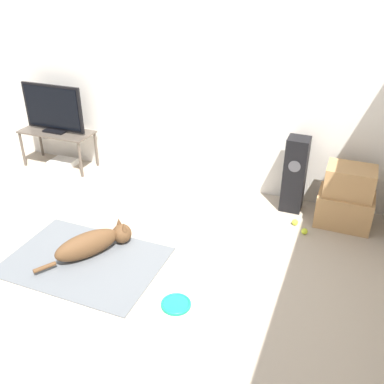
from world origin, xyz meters
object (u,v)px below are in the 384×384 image
(dog, at_px, (94,243))
(cardboard_box_upper, at_px, (350,181))
(tv_stand, at_px, (57,136))
(tv, at_px, (53,109))
(floor_speaker, at_px, (295,175))
(frisbee, at_px, (176,304))
(tennis_ball_near_speaker, at_px, (295,222))
(tennis_ball_by_boxes, at_px, (304,231))
(cardboard_box_lower, at_px, (344,209))
(game_console, at_px, (63,163))

(dog, xyz_separation_m, cardboard_box_upper, (2.21, 1.49, 0.39))
(tv_stand, height_order, tv, tv)
(dog, relative_size, floor_speaker, 1.01)
(cardboard_box_upper, bearing_deg, tv, 178.74)
(frisbee, distance_m, tennis_ball_near_speaker, 1.76)
(cardboard_box_upper, bearing_deg, tennis_ball_by_boxes, -133.37)
(dog, height_order, cardboard_box_upper, cardboard_box_upper)
(cardboard_box_lower, distance_m, tv, 3.83)
(dog, relative_size, game_console, 2.57)
(game_console, bearing_deg, dog, -45.46)
(floor_speaker, relative_size, tennis_ball_by_boxes, 13.21)
(frisbee, relative_size, tennis_ball_near_speaker, 3.86)
(floor_speaker, bearing_deg, cardboard_box_upper, -10.46)
(frisbee, bearing_deg, cardboard_box_lower, 57.34)
(cardboard_box_upper, bearing_deg, frisbee, -122.69)
(floor_speaker, height_order, game_console, floor_speaker)
(game_console, bearing_deg, tv_stand, -144.94)
(cardboard_box_upper, height_order, tv, tv)
(tennis_ball_near_speaker, bearing_deg, cardboard_box_upper, 26.16)
(tennis_ball_by_boxes, relative_size, tennis_ball_near_speaker, 1.00)
(tennis_ball_by_boxes, height_order, tennis_ball_near_speaker, same)
(cardboard_box_upper, distance_m, tv, 3.79)
(floor_speaker, height_order, tv_stand, floor_speaker)
(cardboard_box_upper, bearing_deg, floor_speaker, 169.54)
(dog, distance_m, tennis_ball_near_speaker, 2.14)
(game_console, bearing_deg, cardboard_box_lower, -1.44)
(cardboard_box_upper, distance_m, floor_speaker, 0.60)
(floor_speaker, xyz_separation_m, tennis_ball_by_boxes, (0.23, -0.48, -0.40))
(frisbee, relative_size, tv_stand, 0.25)
(cardboard_box_upper, relative_size, tv, 0.56)
(tv_stand, xyz_separation_m, tv, (0.00, 0.00, 0.38))
(cardboard_box_lower, xyz_separation_m, cardboard_box_upper, (0.00, 0.00, 0.34))
(tv_stand, xyz_separation_m, tennis_ball_by_boxes, (3.43, -0.45, -0.41))
(cardboard_box_upper, bearing_deg, dog, -146.11)
(tv, relative_size, game_console, 2.57)
(cardboard_box_upper, relative_size, tv_stand, 0.49)
(frisbee, height_order, tennis_ball_near_speaker, tennis_ball_near_speaker)
(tennis_ball_by_boxes, xyz_separation_m, game_console, (-3.41, 0.46, 0.01))
(tv, relative_size, tennis_ball_by_boxes, 13.39)
(dog, relative_size, frisbee, 3.47)
(dog, distance_m, cardboard_box_upper, 2.69)
(tv, distance_m, game_console, 0.78)
(cardboard_box_lower, height_order, game_console, cardboard_box_lower)
(tv_stand, distance_m, tv, 0.38)
(game_console, bearing_deg, tennis_ball_by_boxes, -7.71)
(dog, distance_m, tv_stand, 2.24)
(tennis_ball_near_speaker, bearing_deg, frisbee, -113.74)
(dog, distance_m, cardboard_box_lower, 2.66)
(cardboard_box_lower, xyz_separation_m, tv, (-3.78, 0.09, 0.63))
(frisbee, distance_m, cardboard_box_lower, 2.19)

